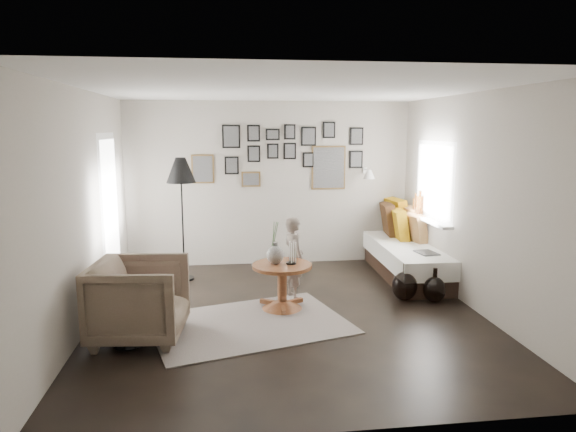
{
  "coord_description": "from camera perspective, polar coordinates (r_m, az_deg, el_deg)",
  "views": [
    {
      "loc": [
        -0.75,
        -5.73,
        2.17
      ],
      "look_at": [
        0.05,
        0.5,
        1.1
      ],
      "focal_mm": 32.0,
      "sensor_mm": 36.0,
      "label": 1
    }
  ],
  "objects": [
    {
      "name": "wall_back",
      "position": [
        8.21,
        -2.04,
        3.59
      ],
      "size": [
        4.5,
        0.0,
        4.5
      ],
      "primitive_type": "plane",
      "rotation": [
        1.57,
        0.0,
        0.0
      ],
      "color": "#A29A8D",
      "rests_on": "ground"
    },
    {
      "name": "pedestal_table",
      "position": [
        6.27,
        -0.66,
        -8.05
      ],
      "size": [
        0.72,
        0.72,
        0.56
      ],
      "rotation": [
        0.0,
        0.0,
        0.22
      ],
      "color": "brown",
      "rests_on": "ground"
    },
    {
      "name": "magazine_on_daybed",
      "position": [
        7.27,
        15.15,
        -3.97
      ],
      "size": [
        0.29,
        0.36,
        0.02
      ],
      "primitive_type": "cube",
      "rotation": [
        0.0,
        0.0,
        0.15
      ],
      "color": "black",
      "rests_on": "daybed"
    },
    {
      "name": "demijohn_small",
      "position": [
        6.8,
        15.96,
        -7.84
      ],
      "size": [
        0.28,
        0.28,
        0.44
      ],
      "color": "black",
      "rests_on": "ground"
    },
    {
      "name": "ceiling",
      "position": [
        5.79,
        0.14,
        13.93
      ],
      "size": [
        4.8,
        4.8,
        0.0
      ],
      "primitive_type": "plane",
      "rotation": [
        3.14,
        0.0,
        0.0
      ],
      "color": "white",
      "rests_on": "wall_back"
    },
    {
      "name": "candles",
      "position": [
        6.16,
        0.35,
        -4.18
      ],
      "size": [
        0.12,
        0.12,
        0.27
      ],
      "color": "black",
      "rests_on": "pedestal_table"
    },
    {
      "name": "gallery_wall",
      "position": [
        8.19,
        -0.03,
        6.69
      ],
      "size": [
        2.74,
        0.03,
        1.08
      ],
      "color": "brown",
      "rests_on": "wall_back"
    },
    {
      "name": "child",
      "position": [
        6.59,
        0.66,
        -4.69
      ],
      "size": [
        0.37,
        0.45,
        1.07
      ],
      "primitive_type": "imported",
      "rotation": [
        0.0,
        0.0,
        1.89
      ],
      "color": "#6C5E55",
      "rests_on": "ground"
    },
    {
      "name": "vase",
      "position": [
        6.16,
        -1.43,
        -3.93
      ],
      "size": [
        0.21,
        0.21,
        0.51
      ],
      "color": "black",
      "rests_on": "pedestal_table"
    },
    {
      "name": "magazine_basket",
      "position": [
        5.56,
        -17.25,
        -11.51
      ],
      "size": [
        0.38,
        0.38,
        0.41
      ],
      "rotation": [
        0.0,
        0.0,
        0.17
      ],
      "color": "black",
      "rests_on": "ground"
    },
    {
      "name": "wall_right",
      "position": [
        6.52,
        20.14,
        1.41
      ],
      "size": [
        0.0,
        4.8,
        4.8
      ],
      "primitive_type": "plane",
      "rotation": [
        1.57,
        0.0,
        -1.57
      ],
      "color": "#A29A8D",
      "rests_on": "ground"
    },
    {
      "name": "demijohn_large",
      "position": [
        6.78,
        12.82,
        -7.59
      ],
      "size": [
        0.32,
        0.32,
        0.48
      ],
      "color": "black",
      "rests_on": "ground"
    },
    {
      "name": "window_right",
      "position": [
        7.75,
        14.96,
        0.15
      ],
      "size": [
        0.15,
        1.32,
        1.3
      ],
      "color": "white",
      "rests_on": "wall_right"
    },
    {
      "name": "wall_front",
      "position": [
        3.52,
        5.23,
        -4.71
      ],
      "size": [
        4.5,
        0.0,
        4.5
      ],
      "primitive_type": "plane",
      "rotation": [
        -1.57,
        0.0,
        0.0
      ],
      "color": "#A29A8D",
      "rests_on": "ground"
    },
    {
      "name": "armchair_cushion",
      "position": [
        5.61,
        -15.8,
        -8.23
      ],
      "size": [
        0.43,
        0.44,
        0.17
      ],
      "primitive_type": "cube",
      "rotation": [
        -0.21,
        0.0,
        -0.13
      ],
      "color": "silver",
      "rests_on": "armchair"
    },
    {
      "name": "door_left",
      "position": [
        7.17,
        -19.17,
        0.15
      ],
      "size": [
        0.0,
        2.14,
        2.14
      ],
      "color": "white",
      "rests_on": "wall_left"
    },
    {
      "name": "wall_sconce",
      "position": [
        8.22,
        8.99,
        4.63
      ],
      "size": [
        0.18,
        0.36,
        0.16
      ],
      "color": "white",
      "rests_on": "wall_back"
    },
    {
      "name": "rug",
      "position": [
        5.91,
        -4.29,
        -11.86
      ],
      "size": [
        2.44,
        2.0,
        0.01
      ],
      "primitive_type": "cube",
      "rotation": [
        0.0,
        0.0,
        0.27
      ],
      "color": "beige",
      "rests_on": "ground"
    },
    {
      "name": "ground",
      "position": [
        6.17,
        0.13,
        -10.92
      ],
      "size": [
        4.8,
        4.8,
        0.0
      ],
      "primitive_type": "plane",
      "color": "black",
      "rests_on": "ground"
    },
    {
      "name": "daybed",
      "position": [
        7.9,
        13.31,
        -4.02
      ],
      "size": [
        0.98,
        2.24,
        1.06
      ],
      "rotation": [
        0.0,
        0.0,
        -0.02
      ],
      "color": "black",
      "rests_on": "ground"
    },
    {
      "name": "armchair",
      "position": [
        5.59,
        -16.15,
        -8.95
      ],
      "size": [
        1.01,
        0.99,
        0.84
      ],
      "primitive_type": "imported",
      "rotation": [
        0.0,
        0.0,
        1.47
      ],
      "color": "brown",
      "rests_on": "ground"
    },
    {
      "name": "wall_left",
      "position": [
        5.98,
        -21.75,
        0.61
      ],
      "size": [
        0.0,
        4.8,
        4.8
      ],
      "primitive_type": "plane",
      "rotation": [
        1.57,
        0.0,
        1.57
      ],
      "color": "#A29A8D",
      "rests_on": "ground"
    },
    {
      "name": "floor_lamp",
      "position": [
        7.4,
        -11.81,
        4.5
      ],
      "size": [
        0.41,
        0.41,
        1.77
      ],
      "rotation": [
        0.0,
        0.0,
        0.42
      ],
      "color": "black",
      "rests_on": "ground"
    }
  ]
}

